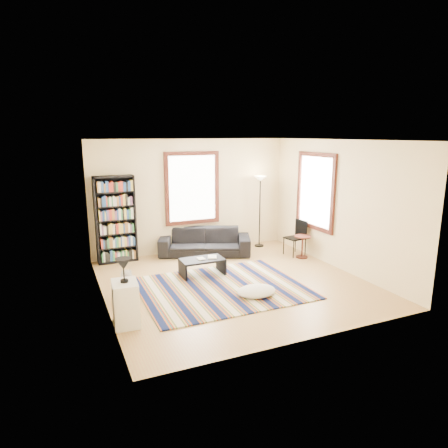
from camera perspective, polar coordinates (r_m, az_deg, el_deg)
name	(u,v)px	position (r m, az deg, el deg)	size (l,w,h in m)	color
floor	(234,285)	(8.11, 1.43, -8.67)	(5.00, 5.00, 0.10)	#A7894C
ceiling	(235,137)	(7.55, 1.55, 12.28)	(5.00, 5.00, 0.10)	white
wall_back	(191,196)	(10.03, -4.69, 4.04)	(5.00, 0.10, 2.80)	beige
wall_front	(314,248)	(5.56, 12.67, -3.34)	(5.00, 0.10, 2.80)	beige
wall_left	(97,226)	(7.04, -17.70, -0.27)	(0.10, 5.00, 2.80)	beige
wall_right	(340,205)	(9.06, 16.28, 2.63)	(0.10, 5.00, 2.80)	beige
window_back	(192,188)	(9.93, -4.56, 5.12)	(1.20, 0.06, 1.60)	white
window_right	(316,191)	(9.60, 12.95, 4.57)	(0.06, 1.20, 1.60)	white
rug	(222,288)	(7.79, -0.29, -9.12)	(3.08, 2.46, 0.02)	#0C153E
sofa	(205,241)	(9.85, -2.77, -2.51)	(2.21, 0.86, 0.65)	black
bookshelf	(116,220)	(9.45, -15.23, 0.62)	(0.90, 0.30, 2.00)	black
coffee_table	(202,267)	(8.43, -3.13, -6.17)	(0.90, 0.50, 0.36)	black
book_a	(198,259)	(8.34, -3.79, -5.02)	(0.19, 0.14, 0.02)	beige
book_b	(208,257)	(8.47, -2.31, -4.73)	(0.18, 0.25, 0.02)	beige
floor_cushion	(256,291)	(7.45, 4.65, -9.53)	(0.74, 0.56, 0.19)	white
floor_lamp	(260,212)	(10.44, 5.13, 1.76)	(0.30, 0.30, 1.86)	black
side_table	(302,247)	(9.76, 11.11, -3.20)	(0.40, 0.40, 0.54)	#471911
folding_chair	(295,238)	(9.89, 10.08, -1.98)	(0.42, 0.40, 0.86)	black
white_cabinet	(126,303)	(6.47, -13.87, -10.97)	(0.38, 0.50, 0.70)	white
table_lamp	(124,270)	(6.27, -14.14, -6.44)	(0.24, 0.24, 0.38)	black
dog	(129,281)	(7.64, -13.39, -7.90)	(0.38, 0.53, 0.53)	#BDBDBD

